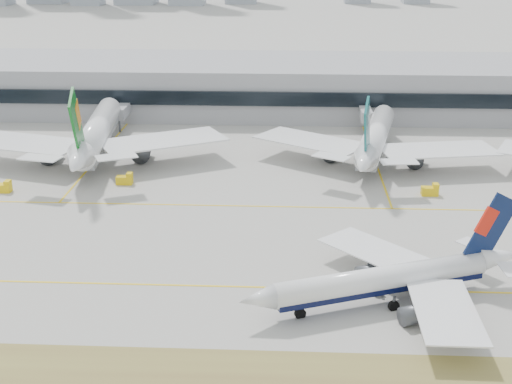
# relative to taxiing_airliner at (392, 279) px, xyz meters

# --- Properties ---
(ground) EXTENTS (3000.00, 3000.00, 0.00)m
(ground) POSITION_rel_taxiing_airliner_xyz_m (-30.18, 8.62, -3.80)
(ground) COLOR #A09C95
(ground) RESTS_ON ground
(taxiing_airliner) EXTENTS (44.89, 37.95, 15.77)m
(taxiing_airliner) POSITION_rel_taxiing_airliner_xyz_m (0.00, 0.00, 0.00)
(taxiing_airliner) COLOR white
(taxiing_airliner) RESTS_ON ground
(widebody_eva) EXTENTS (64.46, 63.44, 23.11)m
(widebody_eva) POSITION_rel_taxiing_airliner_xyz_m (-62.59, 68.56, 2.34)
(widebody_eva) COLOR white
(widebody_eva) RESTS_ON ground
(widebody_cathay) EXTENTS (57.58, 57.21, 20.97)m
(widebody_cathay) POSITION_rel_taxiing_airliner_xyz_m (4.85, 70.06, 1.77)
(widebody_cathay) COLOR white
(widebody_cathay) RESTS_ON ground
(terminal) EXTENTS (280.00, 43.10, 15.00)m
(terminal) POSITION_rel_taxiing_airliner_xyz_m (-30.18, 123.45, 3.70)
(terminal) COLOR gray
(terminal) RESTS_ON ground
(gse_extra) EXTENTS (3.55, 2.00, 2.60)m
(gse_extra) POSITION_rel_taxiing_airliner_xyz_m (-51.75, 50.76, -2.75)
(gse_extra) COLOR #E2BA0B
(gse_extra) RESTS_ON ground
(gse_c) EXTENTS (3.55, 2.00, 2.60)m
(gse_c) POSITION_rel_taxiing_airliner_xyz_m (14.36, 46.92, -2.75)
(gse_c) COLOR #E2BA0B
(gse_c) RESTS_ON ground
(gse_b) EXTENTS (3.55, 2.00, 2.60)m
(gse_b) POSITION_rel_taxiing_airliner_xyz_m (-76.67, 44.41, -2.75)
(gse_b) COLOR #E2BA0B
(gse_b) RESTS_ON ground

